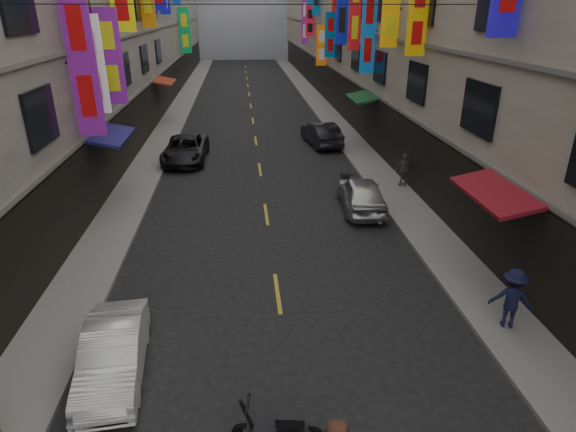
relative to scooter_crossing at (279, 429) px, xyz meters
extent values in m
cube|color=slate|center=(-5.60, 29.47, -0.38)|extent=(2.00, 90.00, 0.12)
cube|color=slate|center=(6.40, 29.47, -0.38)|extent=(2.00, 90.00, 0.12)
cube|color=black|center=(-6.55, 29.47, 1.06)|extent=(0.12, 85.50, 3.00)
cube|color=#66635E|center=(-6.54, 29.47, 2.76)|extent=(0.16, 90.00, 0.14)
cube|color=#66635E|center=(-6.54, 29.47, 5.96)|extent=(0.16, 90.00, 0.14)
cube|color=black|center=(7.35, 29.47, 1.06)|extent=(0.12, 85.50, 3.00)
cube|color=#66635E|center=(7.34, 29.47, 2.76)|extent=(0.16, 90.00, 0.14)
cube|color=#66635E|center=(7.34, 29.47, 5.96)|extent=(0.16, 90.00, 0.14)
cube|color=#731886|center=(-6.02, 11.65, 5.61)|extent=(0.96, 0.18, 5.24)
cylinder|color=black|center=(-6.07, 11.65, 5.61)|extent=(1.06, 0.08, 0.08)
cube|color=white|center=(-6.13, 13.54, 5.33)|extent=(0.75, 0.18, 3.74)
cylinder|color=black|center=(-6.18, 13.54, 5.33)|extent=(0.85, 0.08, 0.08)
cube|color=#D39F0B|center=(6.90, 13.92, 7.15)|extent=(0.80, 0.18, 3.24)
cylinder|color=black|center=(6.95, 13.92, 7.15)|extent=(0.90, 0.08, 0.08)
cube|color=#78198B|center=(-6.01, 15.70, 5.44)|extent=(0.98, 0.18, 4.00)
cylinder|color=black|center=(-6.06, 15.70, 5.44)|extent=(1.08, 0.08, 0.08)
cube|color=#EFA50D|center=(6.88, 17.71, 7.36)|extent=(0.84, 0.18, 3.52)
cylinder|color=black|center=(6.93, 17.71, 7.36)|extent=(0.94, 0.08, 0.08)
cube|color=blue|center=(6.90, 21.83, 6.19)|extent=(0.78, 0.18, 4.69)
cylinder|color=black|center=(6.95, 21.83, 6.19)|extent=(0.88, 0.08, 0.08)
cube|color=red|center=(6.93, 25.43, 7.31)|extent=(0.74, 0.18, 4.90)
cylinder|color=black|center=(6.98, 25.43, 7.31)|extent=(0.84, 0.08, 0.08)
cube|color=#0E1AAA|center=(6.88, 29.35, 7.86)|extent=(0.83, 0.18, 5.81)
cylinder|color=black|center=(6.93, 29.35, 7.86)|extent=(0.93, 0.08, 0.08)
cube|color=#0B4C86|center=(6.87, 33.62, 5.40)|extent=(0.86, 0.18, 3.40)
cylinder|color=black|center=(6.92, 33.62, 5.40)|extent=(0.96, 0.08, 0.08)
cube|color=orange|center=(6.83, 37.52, 4.34)|extent=(0.93, 0.18, 3.42)
cylinder|color=black|center=(6.88, 37.52, 4.34)|extent=(1.03, 0.08, 0.08)
cube|color=red|center=(6.84, 45.15, 6.15)|extent=(0.91, 0.18, 2.96)
cylinder|color=black|center=(6.89, 45.15, 6.15)|extent=(1.01, 0.08, 0.08)
cube|color=#0C8A46|center=(-5.94, 47.36, 5.21)|extent=(1.12, 0.18, 4.49)
cylinder|color=black|center=(-5.99, 47.36, 5.21)|extent=(1.22, 0.08, 0.08)
cube|color=#8F1A93|center=(6.91, 49.61, 6.10)|extent=(0.77, 0.18, 4.93)
cylinder|color=black|center=(6.96, 49.61, 6.10)|extent=(0.87, 0.08, 0.08)
cube|color=maroon|center=(6.70, 5.47, 2.56)|extent=(1.39, 3.20, 0.41)
cube|color=navy|center=(-5.90, 13.47, 2.56)|extent=(1.39, 3.20, 0.41)
cube|color=#13471D|center=(6.70, 21.47, 2.56)|extent=(1.39, 3.20, 0.41)
cube|color=maroon|center=(-5.90, 29.47, 2.56)|extent=(1.39, 3.20, 0.41)
cube|color=gold|center=(0.40, 5.47, -0.44)|extent=(0.12, 2.20, 0.01)
cube|color=gold|center=(0.40, 11.47, -0.44)|extent=(0.12, 2.20, 0.01)
cube|color=gold|center=(0.40, 17.47, -0.44)|extent=(0.12, 2.20, 0.01)
cube|color=gold|center=(0.40, 23.47, -0.44)|extent=(0.12, 2.20, 0.01)
cube|color=gold|center=(0.40, 29.47, -0.44)|extent=(0.12, 2.20, 0.01)
cube|color=gold|center=(0.40, 35.47, -0.44)|extent=(0.12, 2.20, 0.01)
cube|color=gold|center=(0.40, 41.47, -0.44)|extent=(0.12, 2.20, 0.01)
cube|color=gold|center=(0.40, 47.47, -0.44)|extent=(0.12, 2.20, 0.01)
cube|color=gold|center=(0.40, 53.47, -0.44)|extent=(0.12, 2.20, 0.01)
cube|color=gold|center=(0.40, 59.47, -0.44)|extent=(0.12, 2.20, 0.01)
cube|color=gold|center=(0.40, 65.47, -0.44)|extent=(0.12, 2.20, 0.01)
cube|color=black|center=(-0.03, 0.00, -0.04)|extent=(1.33, 0.49, 0.18)
cube|color=black|center=(0.22, -0.03, 0.31)|extent=(0.59, 0.40, 0.22)
cylinder|color=black|center=(-0.57, 0.09, 0.26)|extent=(0.36, 0.13, 0.88)
cylinder|color=black|center=(-0.57, 0.09, 0.61)|extent=(0.13, 0.50, 0.06)
cylinder|color=black|center=(4.14, 12.96, -0.19)|extent=(0.14, 0.50, 0.50)
cylinder|color=black|center=(4.19, 14.26, -0.19)|extent=(0.14, 0.50, 0.50)
cube|color=black|center=(4.16, 13.61, -0.04)|extent=(0.36, 1.31, 0.18)
cube|color=black|center=(4.17, 13.86, 0.31)|extent=(0.34, 0.56, 0.22)
cylinder|color=black|center=(4.14, 13.06, 0.26)|extent=(0.10, 0.36, 0.88)
cylinder|color=black|center=(4.14, 13.06, 0.61)|extent=(0.50, 0.08, 0.06)
imported|color=white|center=(-3.60, 2.35, 0.17)|extent=(1.60, 3.79, 1.22)
imported|color=black|center=(-3.60, 19.39, 0.23)|extent=(2.40, 4.92, 1.35)
imported|color=silver|center=(4.40, 11.65, 0.26)|extent=(1.90, 4.22, 1.41)
imported|color=#232229|center=(4.39, 22.02, 0.27)|extent=(2.13, 4.51, 1.43)
imported|color=#141737|center=(6.30, 3.13, 0.51)|extent=(1.21, 0.95, 1.67)
imported|color=#5B5B5D|center=(7.00, 13.98, 0.46)|extent=(0.93, 0.54, 1.57)
camera|label=1|loc=(-0.49, -6.79, 7.42)|focal=30.00mm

